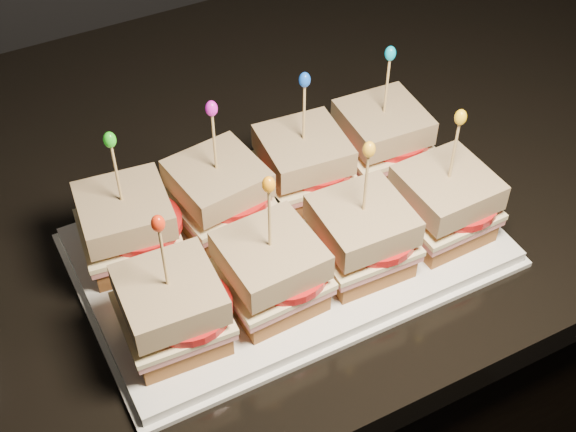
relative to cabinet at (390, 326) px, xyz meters
name	(u,v)px	position (x,y,z in m)	size (l,w,h in m)	color
cabinet	(390,326)	(0.00, 0.00, 0.00)	(2.62, 0.71, 0.89)	black
granite_slab	(421,111)	(0.00, 0.00, 0.47)	(2.66, 0.75, 0.04)	black
platter	(288,247)	(-0.28, -0.16, 0.49)	(0.42, 0.26, 0.02)	white
platter_rim	(288,250)	(-0.28, -0.16, 0.49)	(0.44, 0.27, 0.01)	white
sandwich_0_bread_bot	(131,245)	(-0.44, -0.10, 0.51)	(0.09, 0.09, 0.02)	brown
sandwich_0_ham	(129,234)	(-0.44, -0.10, 0.53)	(0.09, 0.09, 0.01)	#BB6265
sandwich_0_cheese	(128,229)	(-0.44, -0.10, 0.54)	(0.10, 0.09, 0.01)	beige
sandwich_0_tomato	(140,224)	(-0.42, -0.11, 0.54)	(0.09, 0.09, 0.01)	red
sandwich_0_bread_top	(124,210)	(-0.44, -0.10, 0.56)	(0.09, 0.09, 0.03)	#4E2B11
sandwich_0_pick	(117,177)	(-0.44, -0.10, 0.61)	(0.00, 0.00, 0.09)	tan
sandwich_0_frill	(110,140)	(-0.44, -0.10, 0.65)	(0.01, 0.01, 0.02)	green
sandwich_1_bread_bot	(220,213)	(-0.33, -0.10, 0.51)	(0.09, 0.09, 0.02)	brown
sandwich_1_ham	(219,202)	(-0.33, -0.10, 0.53)	(0.09, 0.09, 0.01)	#BB6265
sandwich_1_cheese	(219,197)	(-0.33, -0.10, 0.54)	(0.10, 0.09, 0.01)	beige
sandwich_1_tomato	(231,192)	(-0.32, -0.11, 0.54)	(0.09, 0.09, 0.01)	red
sandwich_1_bread_top	(217,179)	(-0.33, -0.10, 0.56)	(0.09, 0.09, 0.03)	#4E2B11
sandwich_1_pick	(215,145)	(-0.33, -0.10, 0.61)	(0.00, 0.00, 0.09)	tan
sandwich_1_frill	(211,108)	(-0.33, -0.10, 0.65)	(0.01, 0.01, 0.02)	#D616CD
sandwich_2_bread_bot	(303,183)	(-0.23, -0.10, 0.51)	(0.09, 0.09, 0.02)	brown
sandwich_2_ham	(303,173)	(-0.23, -0.10, 0.53)	(0.09, 0.09, 0.01)	#BB6265
sandwich_2_cheese	(303,168)	(-0.23, -0.10, 0.54)	(0.10, 0.09, 0.01)	beige
sandwich_2_tomato	(315,163)	(-0.22, -0.11, 0.54)	(0.09, 0.09, 0.01)	red
sandwich_2_bread_top	(303,149)	(-0.23, -0.10, 0.56)	(0.09, 0.09, 0.03)	#4E2B11
sandwich_2_pick	(304,116)	(-0.23, -0.10, 0.61)	(0.00, 0.00, 0.09)	tan
sandwich_2_frill	(305,80)	(-0.23, -0.10, 0.65)	(0.01, 0.01, 0.02)	blue
sandwich_3_bread_bot	(380,156)	(-0.13, -0.10, 0.51)	(0.09, 0.09, 0.02)	brown
sandwich_3_ham	(381,146)	(-0.13, -0.10, 0.53)	(0.09, 0.09, 0.01)	#BB6265
sandwich_3_cheese	(381,141)	(-0.13, -0.10, 0.54)	(0.10, 0.09, 0.01)	beige
sandwich_3_tomato	(393,136)	(-0.12, -0.11, 0.54)	(0.09, 0.09, 0.01)	red
sandwich_3_bread_top	(383,122)	(-0.13, -0.10, 0.56)	(0.09, 0.09, 0.03)	#4E2B11
sandwich_3_pick	(387,89)	(-0.13, -0.10, 0.61)	(0.00, 0.00, 0.09)	tan
sandwich_3_frill	(390,53)	(-0.13, -0.10, 0.65)	(0.01, 0.01, 0.02)	#059ECB
sandwich_4_bread_bot	(175,328)	(-0.44, -0.22, 0.51)	(0.09, 0.09, 0.02)	brown
sandwich_4_ham	(173,318)	(-0.44, -0.22, 0.53)	(0.09, 0.09, 0.01)	#BB6265
sandwich_4_cheese	(173,313)	(-0.44, -0.22, 0.54)	(0.10, 0.09, 0.01)	beige
sandwich_4_tomato	(186,308)	(-0.42, -0.23, 0.54)	(0.09, 0.09, 0.01)	red
sandwich_4_bread_top	(169,294)	(-0.44, -0.22, 0.56)	(0.09, 0.09, 0.03)	#4E2B11
sandwich_4_pick	(164,261)	(-0.44, -0.22, 0.61)	(0.00, 0.00, 0.09)	tan
sandwich_4_frill	(158,224)	(-0.44, -0.22, 0.65)	(0.01, 0.01, 0.02)	red
sandwich_5_bread_bot	(271,290)	(-0.33, -0.22, 0.51)	(0.09, 0.09, 0.02)	brown
sandwich_5_ham	(271,279)	(-0.33, -0.22, 0.53)	(0.09, 0.09, 0.01)	#BB6265
sandwich_5_cheese	(271,274)	(-0.33, -0.22, 0.54)	(0.10, 0.09, 0.01)	beige
sandwich_5_tomato	(285,269)	(-0.32, -0.23, 0.54)	(0.09, 0.09, 0.01)	red
sandwich_5_bread_top	(270,255)	(-0.33, -0.22, 0.56)	(0.09, 0.09, 0.03)	#4E2B11
sandwich_5_pick	(270,222)	(-0.33, -0.22, 0.61)	(0.00, 0.00, 0.09)	tan
sandwich_5_frill	(269,185)	(-0.33, -0.22, 0.65)	(0.01, 0.01, 0.02)	orange
sandwich_6_bread_bot	(359,254)	(-0.23, -0.22, 0.51)	(0.09, 0.09, 0.02)	brown
sandwich_6_ham	(360,244)	(-0.23, -0.22, 0.53)	(0.09, 0.09, 0.01)	#BB6265
sandwich_6_cheese	(361,239)	(-0.23, -0.22, 0.54)	(0.10, 0.09, 0.01)	beige
sandwich_6_tomato	(375,234)	(-0.22, -0.23, 0.54)	(0.09, 0.09, 0.01)	red
sandwich_6_bread_top	(363,220)	(-0.23, -0.22, 0.56)	(0.09, 0.09, 0.03)	#4E2B11
sandwich_6_pick	(366,186)	(-0.23, -0.22, 0.61)	(0.00, 0.00, 0.09)	tan
sandwich_6_frill	(369,149)	(-0.23, -0.22, 0.65)	(0.01, 0.01, 0.02)	gold
sandwich_7_bread_bot	(441,222)	(-0.13, -0.22, 0.51)	(0.09, 0.09, 0.02)	brown
sandwich_7_ham	(443,211)	(-0.13, -0.22, 0.53)	(0.09, 0.09, 0.01)	#BB6265
sandwich_7_cheese	(444,206)	(-0.13, -0.22, 0.54)	(0.10, 0.09, 0.01)	beige
sandwich_7_tomato	(458,201)	(-0.12, -0.23, 0.54)	(0.09, 0.09, 0.01)	red
sandwich_7_bread_top	(447,187)	(-0.13, -0.22, 0.56)	(0.09, 0.09, 0.03)	#4E2B11
sandwich_7_pick	(454,154)	(-0.13, -0.22, 0.61)	(0.00, 0.00, 0.09)	tan
sandwich_7_frill	(461,117)	(-0.13, -0.22, 0.65)	(0.01, 0.01, 0.02)	yellow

